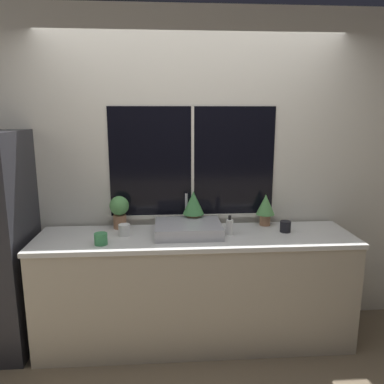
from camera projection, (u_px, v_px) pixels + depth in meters
The scene contains 11 objects.
ground_plane at pixel (199, 362), 2.85m from camera, with size 14.00×14.00×0.00m, color brown.
wall_back at pixel (192, 173), 3.23m from camera, with size 8.00×0.09×2.70m.
counter at pixel (195, 288), 3.05m from camera, with size 2.51×0.63×0.91m.
sink at pixel (188, 228), 2.98m from camera, with size 0.52×0.46×0.28m.
potted_plant_left at pixel (119, 209), 3.11m from camera, with size 0.16×0.16×0.27m.
potted_plant_center at pixel (193, 206), 3.15m from camera, with size 0.18×0.18×0.31m.
potted_plant_right at pixel (265, 207), 3.19m from camera, with size 0.16×0.16×0.27m.
soap_bottle at pixel (230, 227), 2.96m from camera, with size 0.05×0.05×0.16m.
mug_green at pixel (101, 239), 2.74m from camera, with size 0.10×0.10×0.09m.
mug_white at pixel (124, 230), 2.94m from camera, with size 0.09×0.09×0.09m.
mug_black at pixel (285, 227), 3.03m from camera, with size 0.09×0.09×0.09m.
Camera 1 is at (-0.23, -2.51, 1.86)m, focal length 35.00 mm.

